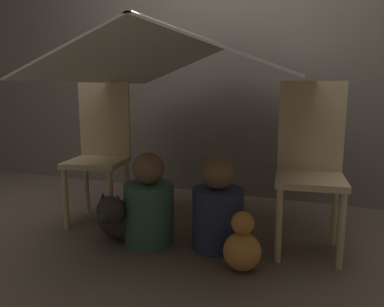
{
  "coord_description": "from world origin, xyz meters",
  "views": [
    {
      "loc": [
        0.81,
        -2.03,
        0.94
      ],
      "look_at": [
        0.0,
        0.09,
        0.54
      ],
      "focal_mm": 35.0,
      "sensor_mm": 36.0,
      "label": 1
    }
  ],
  "objects_px": {
    "person_front": "(149,206)",
    "dog": "(121,218)",
    "chair_left": "(101,148)",
    "person_second": "(218,211)",
    "chair_right": "(310,161)"
  },
  "relations": [
    {
      "from": "person_front",
      "to": "dog",
      "type": "bearing_deg",
      "value": -160.43
    },
    {
      "from": "person_second",
      "to": "dog",
      "type": "relative_size",
      "value": 1.46
    },
    {
      "from": "dog",
      "to": "person_front",
      "type": "bearing_deg",
      "value": 19.57
    },
    {
      "from": "person_front",
      "to": "chair_right",
      "type": "bearing_deg",
      "value": 16.06
    },
    {
      "from": "person_front",
      "to": "person_second",
      "type": "distance_m",
      "value": 0.42
    },
    {
      "from": "person_second",
      "to": "dog",
      "type": "height_order",
      "value": "person_second"
    },
    {
      "from": "chair_right",
      "to": "person_second",
      "type": "relative_size",
      "value": 1.78
    },
    {
      "from": "dog",
      "to": "chair_right",
      "type": "bearing_deg",
      "value": 16.6
    },
    {
      "from": "chair_left",
      "to": "person_second",
      "type": "xyz_separation_m",
      "value": [
        0.92,
        -0.18,
        -0.29
      ]
    },
    {
      "from": "chair_left",
      "to": "dog",
      "type": "bearing_deg",
      "value": -53.5
    },
    {
      "from": "chair_left",
      "to": "person_second",
      "type": "height_order",
      "value": "chair_left"
    },
    {
      "from": "person_second",
      "to": "person_front",
      "type": "bearing_deg",
      "value": -169.5
    },
    {
      "from": "chair_left",
      "to": "dog",
      "type": "height_order",
      "value": "chair_left"
    },
    {
      "from": "person_second",
      "to": "dog",
      "type": "xyz_separation_m",
      "value": [
        -0.57,
        -0.13,
        -0.07
      ]
    },
    {
      "from": "person_front",
      "to": "dog",
      "type": "xyz_separation_m",
      "value": [
        -0.16,
        -0.06,
        -0.08
      ]
    }
  ]
}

